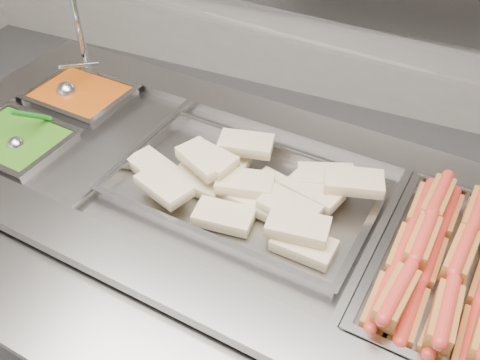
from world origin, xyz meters
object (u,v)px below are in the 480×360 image
at_px(serving_spoon, 19,140).
at_px(sneeze_guard, 265,24).
at_px(pan_hotdogs, 453,279).
at_px(ladle, 68,90).
at_px(steam_counter, 227,283).
at_px(pan_wraps, 243,195).

bearing_deg(serving_spoon, sneeze_guard, 25.78).
distance_m(pan_hotdogs, ladle, 1.46).
bearing_deg(steam_counter, ladle, 164.06).
bearing_deg(pan_hotdogs, steam_counter, 174.85).
bearing_deg(steam_counter, pan_hotdogs, -5.15).
xyz_separation_m(steam_counter, ladle, (-0.74, 0.21, 0.51)).
bearing_deg(steam_counter, sneeze_guard, 84.86).
bearing_deg(serving_spoon, ladle, 98.86).
bearing_deg(sneeze_guard, ladle, -177.83).
distance_m(pan_wraps, serving_spoon, 0.77).
xyz_separation_m(steam_counter, pan_hotdogs, (0.69, -0.06, 0.45)).
distance_m(steam_counter, pan_hotdogs, 0.83).
relative_size(ladle, serving_spoon, 1.14).
bearing_deg(ladle, serving_spoon, -81.14).
distance_m(ladle, serving_spoon, 0.32).
height_order(sneeze_guard, pan_wraps, sneeze_guard).
height_order(sneeze_guard, serving_spoon, sneeze_guard).
relative_size(steam_counter, serving_spoon, 11.07).
distance_m(pan_hotdogs, pan_wraps, 0.63).
xyz_separation_m(pan_hotdogs, serving_spoon, (-1.38, -0.04, 0.06)).
bearing_deg(steam_counter, pan_wraps, -5.15).
relative_size(steam_counter, sneeze_guard, 1.17).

